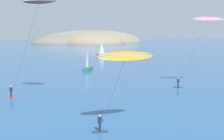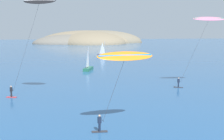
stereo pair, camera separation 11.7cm
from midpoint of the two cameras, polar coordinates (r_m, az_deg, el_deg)
name	(u,v)px [view 2 (the right image)]	position (r m, az deg, el deg)	size (l,w,h in m)	color
headland_island	(90,43)	(213.67, -4.52, 5.46)	(83.20, 64.80, 19.33)	#7A705B
sailboat_near	(89,68)	(68.40, -4.73, 0.50)	(2.93, 5.89, 5.70)	#23664C
sailboat_far	(105,55)	(104.45, -1.47, 3.14)	(5.55, 3.96, 5.70)	navy
kitesurfer_orange	(123,62)	(26.53, 2.43, 1.69)	(6.15, 1.90, 7.68)	#2D2D33
kitesurfer_pink	(207,24)	(49.88, 18.73, 8.84)	(8.57, 1.34, 11.94)	#2D2D33
kitesurfer_black	(37,9)	(40.65, -14.85, 11.99)	(7.70, 2.81, 14.19)	red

